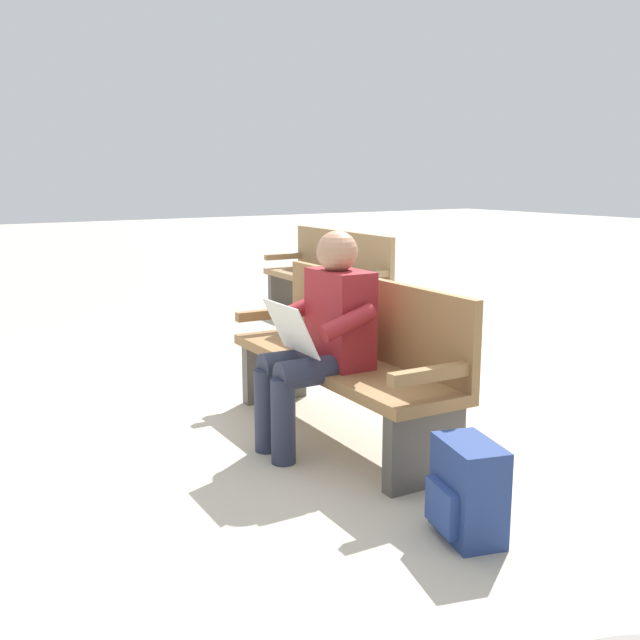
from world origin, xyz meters
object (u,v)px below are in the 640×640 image
person_seated (322,335)px  bench_near (348,356)px  backpack (467,491)px  bench_far (329,275)px

person_seated → bench_near: bearing=-65.9°
bench_near → backpack: bearing=170.0°
backpack → bench_far: (4.18, -2.06, 0.26)m
bench_near → person_seated: 0.31m
bench_near → bench_far: (2.91, -1.77, 0.00)m
bench_near → bench_far: bearing=-28.7°
person_seated → backpack: 1.26m
person_seated → bench_far: size_ratio=0.65×
bench_near → bench_far: 3.41m
bench_near → person_seated: size_ratio=1.54×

